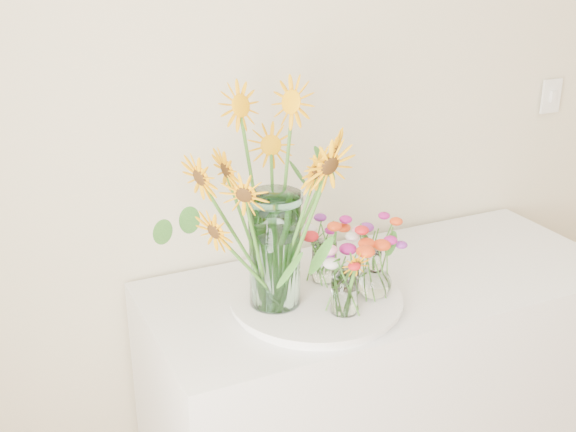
% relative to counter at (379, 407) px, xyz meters
% --- Properties ---
extents(counter, '(1.40, 0.60, 0.90)m').
position_rel_counter_xyz_m(counter, '(0.00, 0.00, 0.00)').
color(counter, white).
rests_on(counter, ground_plane).
extents(tray, '(0.44, 0.44, 0.02)m').
position_rel_counter_xyz_m(tray, '(-0.26, -0.06, 0.46)').
color(tray, white).
rests_on(tray, counter).
extents(mason_jar, '(0.17, 0.17, 0.31)m').
position_rel_counter_xyz_m(mason_jar, '(-0.37, -0.04, 0.63)').
color(mason_jar, '#A9DFD5').
rests_on(mason_jar, tray).
extents(sunflower_bouquet, '(1.05, 1.05, 0.58)m').
position_rel_counter_xyz_m(sunflower_bouquet, '(-0.37, -0.04, 0.77)').
color(sunflower_bouquet, '#F9A705').
rests_on(sunflower_bouquet, tray).
extents(small_vase_a, '(0.07, 0.07, 0.12)m').
position_rel_counter_xyz_m(small_vase_a, '(-0.23, -0.16, 0.54)').
color(small_vase_a, white).
rests_on(small_vase_a, tray).
extents(wildflower_posy_a, '(0.21, 0.21, 0.21)m').
position_rel_counter_xyz_m(wildflower_posy_a, '(-0.23, -0.16, 0.58)').
color(wildflower_posy_a, red).
rests_on(wildflower_posy_a, tray).
extents(small_vase_b, '(0.12, 0.12, 0.13)m').
position_rel_counter_xyz_m(small_vase_b, '(-0.11, -0.11, 0.54)').
color(small_vase_b, white).
rests_on(small_vase_b, tray).
extents(wildflower_posy_b, '(0.19, 0.19, 0.22)m').
position_rel_counter_xyz_m(wildflower_posy_b, '(-0.11, -0.11, 0.59)').
color(wildflower_posy_b, red).
rests_on(wildflower_posy_b, tray).
extents(small_vase_c, '(0.09, 0.09, 0.12)m').
position_rel_counter_xyz_m(small_vase_c, '(-0.20, 0.02, 0.53)').
color(small_vase_c, white).
rests_on(small_vase_c, tray).
extents(wildflower_posy_c, '(0.20, 0.20, 0.21)m').
position_rel_counter_xyz_m(wildflower_posy_c, '(-0.20, 0.02, 0.58)').
color(wildflower_posy_c, red).
rests_on(wildflower_posy_c, tray).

